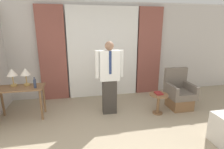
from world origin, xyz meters
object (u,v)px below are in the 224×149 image
(desk, at_px, (20,93))
(armchair, at_px, (179,94))
(table_lamp_left, at_px, (12,73))
(book, at_px, (159,93))
(table_lamp_right, at_px, (25,73))
(bottle_near_edge, at_px, (35,83))
(side_table, at_px, (158,100))
(person, at_px, (109,76))

(desk, relative_size, armchair, 1.03)
(table_lamp_left, height_order, book, table_lamp_left)
(desk, bearing_deg, table_lamp_right, 40.25)
(table_lamp_left, distance_m, bottle_near_edge, 0.58)
(table_lamp_right, bearing_deg, desk, -139.75)
(armchair, height_order, side_table, armchair)
(person, bearing_deg, bottle_near_edge, 178.12)
(desk, bearing_deg, armchair, -3.13)
(armchair, bearing_deg, bottle_near_edge, 178.29)
(desk, bearing_deg, person, -4.54)
(table_lamp_right, bearing_deg, armchair, -5.07)
(table_lamp_right, distance_m, side_table, 3.12)
(desk, height_order, bottle_near_edge, bottle_near_edge)
(table_lamp_left, height_order, side_table, table_lamp_left)
(armchair, bearing_deg, side_table, -161.96)
(table_lamp_left, xyz_separation_m, armchair, (3.93, -0.32, -0.67))
(table_lamp_left, xyz_separation_m, bottle_near_edge, (0.50, -0.22, -0.20))
(bottle_near_edge, bearing_deg, book, -6.14)
(table_lamp_left, xyz_separation_m, book, (3.27, -0.52, -0.52))
(bottle_near_edge, bearing_deg, table_lamp_right, 135.02)
(side_table, bearing_deg, desk, 172.25)
(bottle_near_edge, relative_size, person, 0.14)
(person, bearing_deg, side_table, -13.29)
(desk, distance_m, table_lamp_left, 0.46)
(table_lamp_left, height_order, bottle_near_edge, table_lamp_left)
(book, bearing_deg, armchair, 16.36)
(armchair, distance_m, side_table, 0.70)
(table_lamp_left, relative_size, armchair, 0.40)
(side_table, distance_m, book, 0.17)
(table_lamp_left, distance_m, book, 3.35)
(armchair, distance_m, book, 0.71)
(person, relative_size, book, 8.10)
(side_table, bearing_deg, book, 82.09)
(armchair, bearing_deg, table_lamp_right, 174.93)
(armchair, bearing_deg, desk, 176.87)
(desk, relative_size, side_table, 2.10)
(bottle_near_edge, height_order, armchair, armchair)
(table_lamp_left, relative_size, book, 1.90)
(book, bearing_deg, table_lamp_left, 170.96)
(book, bearing_deg, table_lamp_right, 170.14)
(armchair, relative_size, side_table, 2.03)
(bottle_near_edge, relative_size, armchair, 0.24)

